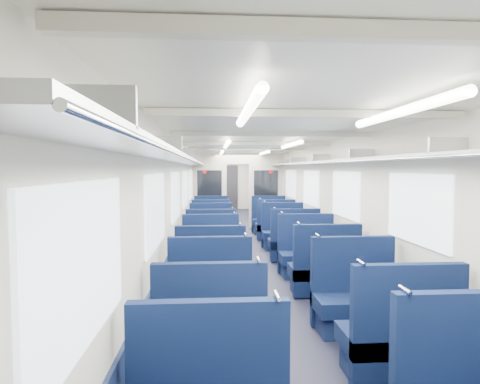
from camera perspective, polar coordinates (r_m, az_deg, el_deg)
name	(u,v)px	position (r m, az deg, el deg)	size (l,w,h in m)	color
floor	(246,247)	(9.56, 0.91, -7.83)	(2.80, 18.00, 0.01)	black
ceiling	(246,147)	(9.39, 0.92, 6.39)	(2.80, 18.00, 0.01)	silver
wall_left	(186,198)	(9.38, -7.64, -0.82)	(0.02, 18.00, 2.35)	#BCB9A7
dado_left	(187,233)	(9.48, -7.51, -5.80)	(0.03, 17.90, 0.70)	#101A36
wall_right	(305,197)	(9.62, 9.25, -0.73)	(0.02, 18.00, 2.35)	#BCB9A7
dado_right	(304,232)	(9.71, 9.12, -5.60)	(0.03, 17.90, 0.70)	#101A36
wall_far	(229,183)	(18.37, -1.51, 1.23)	(2.80, 0.02, 2.35)	#BCB9A7
luggage_rack_left	(194,163)	(9.35, -6.53, 4.07)	(0.36, 17.40, 0.18)	#B2B5BA
luggage_rack_right	(298,163)	(9.56, 8.20, 4.04)	(0.36, 17.40, 0.18)	#B2B5BA
windows	(248,188)	(8.93, 1.17, 0.57)	(2.78, 15.60, 0.75)	white
ceiling_fittings	(247,149)	(9.13, 1.06, 6.09)	(2.70, 16.06, 0.11)	beige
end_door	(230,187)	(18.32, -1.50, 0.68)	(0.75, 0.06, 2.00)	black
bulkhead	(238,188)	(12.49, -0.32, 0.50)	(2.80, 0.10, 2.35)	beige
seat_4	(210,340)	(3.80, -4.29, -20.21)	(0.98, 0.54, 1.10)	#0D1B41
seat_5	(400,342)	(4.00, 21.75, -19.17)	(0.98, 0.54, 1.10)	#0D1B41
seat_6	(210,302)	(4.75, -4.23, -15.27)	(0.98, 0.54, 1.10)	#0D1B41
seat_7	(356,302)	(4.93, 16.12, -14.69)	(0.98, 0.54, 1.10)	#0D1B41
seat_8	(211,275)	(5.86, -4.19, -11.65)	(0.98, 0.54, 1.10)	#0D1B41
seat_9	(324,272)	(6.11, 11.86, -11.08)	(0.98, 0.54, 1.10)	#0D1B41
seat_10	(211,257)	(6.98, -4.17, -9.21)	(0.98, 0.54, 1.10)	#0D1B41
seat_11	(307,256)	(7.11, 9.50, -9.01)	(0.98, 0.54, 1.10)	#0D1B41
seat_12	(211,245)	(8.09, -4.15, -7.47)	(0.98, 0.54, 1.10)	#0D1B41
seat_13	(294,244)	(8.19, 7.63, -7.35)	(0.98, 0.54, 1.10)	#0D1B41
seat_14	(211,235)	(9.21, -4.14, -6.14)	(0.98, 0.54, 1.10)	#0D1B41
seat_15	(283,234)	(9.37, 6.12, -5.98)	(0.98, 0.54, 1.10)	#0D1B41
seat_16	(211,227)	(10.41, -4.12, -5.03)	(0.98, 0.54, 1.10)	#0D1B41
seat_17	(275,227)	(10.48, 5.03, -4.99)	(0.98, 0.54, 1.10)	#0D1B41
seat_18	(211,221)	(11.60, -4.11, -4.17)	(0.98, 0.54, 1.10)	#0D1B41
seat_19	(269,221)	(11.61, 4.13, -4.17)	(0.98, 0.54, 1.10)	#0D1B41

